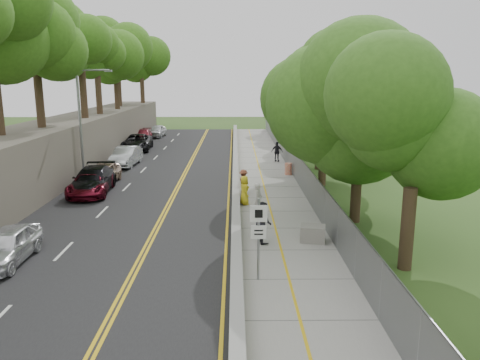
{
  "coord_description": "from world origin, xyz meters",
  "views": [
    {
      "loc": [
        0.2,
        -19.1,
        7.39
      ],
      "look_at": [
        0.5,
        8.0,
        1.4
      ],
      "focal_mm": 35.0,
      "sensor_mm": 36.0,
      "label": 1
    }
  ],
  "objects_px": {
    "signpost": "(259,230)",
    "concrete_block": "(313,234)",
    "streetlight": "(83,117)",
    "car_2": "(90,184)",
    "construction_barrel": "(288,169)",
    "person_far": "(277,152)",
    "car_0": "(6,246)",
    "painter_0": "(244,190)"
  },
  "relations": [
    {
      "from": "car_0",
      "to": "car_2",
      "type": "distance_m",
      "value": 11.2
    },
    {
      "from": "construction_barrel",
      "to": "car_2",
      "type": "height_order",
      "value": "car_2"
    },
    {
      "from": "painter_0",
      "to": "streetlight",
      "type": "bearing_deg",
      "value": 44.09
    },
    {
      "from": "streetlight",
      "to": "signpost",
      "type": "xyz_separation_m",
      "value": [
        11.51,
        -17.02,
        -2.68
      ]
    },
    {
      "from": "signpost",
      "to": "streetlight",
      "type": "bearing_deg",
      "value": 124.08
    },
    {
      "from": "car_0",
      "to": "concrete_block",
      "type": "bearing_deg",
      "value": 9.84
    },
    {
      "from": "painter_0",
      "to": "person_far",
      "type": "distance_m",
      "value": 14.59
    },
    {
      "from": "car_0",
      "to": "car_2",
      "type": "height_order",
      "value": "car_0"
    },
    {
      "from": "car_2",
      "to": "construction_barrel",
      "type": "bearing_deg",
      "value": 19.3
    },
    {
      "from": "signpost",
      "to": "car_2",
      "type": "distance_m",
      "value": 16.45
    },
    {
      "from": "streetlight",
      "to": "construction_barrel",
      "type": "height_order",
      "value": "streetlight"
    },
    {
      "from": "car_2",
      "to": "person_far",
      "type": "distance_m",
      "value": 17.47
    },
    {
      "from": "signpost",
      "to": "painter_0",
      "type": "relative_size",
      "value": 1.81
    },
    {
      "from": "concrete_block",
      "to": "painter_0",
      "type": "bearing_deg",
      "value": 115.19
    },
    {
      "from": "painter_0",
      "to": "car_2",
      "type": "bearing_deg",
      "value": 60.01
    },
    {
      "from": "signpost",
      "to": "painter_0",
      "type": "bearing_deg",
      "value": 91.64
    },
    {
      "from": "streetlight",
      "to": "car_2",
      "type": "height_order",
      "value": "streetlight"
    },
    {
      "from": "concrete_block",
      "to": "painter_0",
      "type": "height_order",
      "value": "painter_0"
    },
    {
      "from": "car_2",
      "to": "painter_0",
      "type": "xyz_separation_m",
      "value": [
        9.75,
        -2.5,
        0.17
      ]
    },
    {
      "from": "concrete_block",
      "to": "car_0",
      "type": "xyz_separation_m",
      "value": [
        -12.74,
        -2.35,
        0.33
      ]
    },
    {
      "from": "car_2",
      "to": "streetlight",
      "type": "bearing_deg",
      "value": 104.62
    },
    {
      "from": "construction_barrel",
      "to": "concrete_block",
      "type": "xyz_separation_m",
      "value": [
        -0.56,
        -14.92,
        -0.08
      ]
    },
    {
      "from": "person_far",
      "to": "painter_0",
      "type": "bearing_deg",
      "value": 100.56
    },
    {
      "from": "streetlight",
      "to": "car_2",
      "type": "relative_size",
      "value": 1.59
    },
    {
      "from": "streetlight",
      "to": "painter_0",
      "type": "relative_size",
      "value": 4.68
    },
    {
      "from": "construction_barrel",
      "to": "painter_0",
      "type": "bearing_deg",
      "value": -112.51
    },
    {
      "from": "car_2",
      "to": "person_far",
      "type": "bearing_deg",
      "value": 37.0
    },
    {
      "from": "signpost",
      "to": "construction_barrel",
      "type": "xyz_separation_m",
      "value": [
        3.25,
        19.03,
        -1.47
      ]
    },
    {
      "from": "car_0",
      "to": "person_far",
      "type": "xyz_separation_m",
      "value": [
        12.94,
        22.94,
        0.18
      ]
    },
    {
      "from": "construction_barrel",
      "to": "person_far",
      "type": "height_order",
      "value": "person_far"
    },
    {
      "from": "construction_barrel",
      "to": "concrete_block",
      "type": "bearing_deg",
      "value": -92.15
    },
    {
      "from": "car_2",
      "to": "signpost",
      "type": "bearing_deg",
      "value": -57.44
    },
    {
      "from": "construction_barrel",
      "to": "painter_0",
      "type": "distance_m",
      "value": 9.28
    },
    {
      "from": "signpost",
      "to": "concrete_block",
      "type": "height_order",
      "value": "signpost"
    },
    {
      "from": "signpost",
      "to": "concrete_block",
      "type": "relative_size",
      "value": 2.79
    },
    {
      "from": "car_2",
      "to": "painter_0",
      "type": "relative_size",
      "value": 2.94
    },
    {
      "from": "car_2",
      "to": "person_far",
      "type": "relative_size",
      "value": 2.86
    },
    {
      "from": "construction_barrel",
      "to": "car_0",
      "type": "xyz_separation_m",
      "value": [
        -13.3,
        -17.27,
        0.25
      ]
    },
    {
      "from": "signpost",
      "to": "car_0",
      "type": "xyz_separation_m",
      "value": [
        -10.05,
        1.76,
        -1.21
      ]
    },
    {
      "from": "concrete_block",
      "to": "construction_barrel",
      "type": "bearing_deg",
      "value": 87.85
    },
    {
      "from": "signpost",
      "to": "concrete_block",
      "type": "distance_m",
      "value": 5.15
    },
    {
      "from": "car_0",
      "to": "car_2",
      "type": "relative_size",
      "value": 0.83
    }
  ]
}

